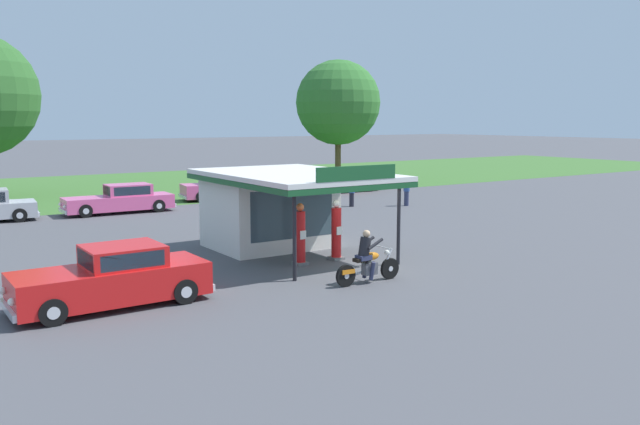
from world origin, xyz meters
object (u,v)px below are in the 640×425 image
parked_car_back_row_far_right (342,181)px  bystander_admiring_sedan (352,192)px  featured_classic_sedan (113,279)px  bystander_leaning_by_kiosk (407,191)px  gas_pump_offside (336,232)px  gas_pump_nearside (300,237)px  parked_car_back_row_centre (121,200)px  motorcycle_with_rider (367,261)px  parked_car_back_row_right (225,188)px

parked_car_back_row_far_right → bystander_admiring_sedan: 7.36m
featured_classic_sedan → bystander_admiring_sedan: 20.75m
bystander_leaning_by_kiosk → parked_car_back_row_far_right: bearing=82.0°
gas_pump_offside → featured_classic_sedan: size_ratio=0.41×
featured_classic_sedan → bystander_admiring_sedan: (16.69, 12.32, 0.07)m
parked_car_back_row_far_right → bystander_leaning_by_kiosk: bearing=-98.0°
gas_pump_nearside → parked_car_back_row_centre: 15.57m
gas_pump_offside → motorcycle_with_rider: gas_pump_offside is taller
featured_classic_sedan → parked_car_back_row_right: 22.78m
featured_classic_sedan → parked_car_back_row_far_right: featured_classic_sedan is taller
parked_car_back_row_far_right → bystander_admiring_sedan: parked_car_back_row_far_right is taller
bystander_admiring_sedan → parked_car_back_row_centre: bearing=157.9°
parked_car_back_row_right → bystander_leaning_by_kiosk: bearing=-49.3°
parked_car_back_row_far_right → featured_classic_sedan: bearing=-137.8°
parked_car_back_row_right → parked_car_back_row_centre: bearing=-162.3°
motorcycle_with_rider → parked_car_back_row_right: bearing=75.4°
gas_pump_nearside → parked_car_back_row_right: bearing=72.0°
parked_car_back_row_centre → bystander_admiring_sedan: 12.28m
gas_pump_nearside → bystander_admiring_sedan: (10.16, 10.91, -0.16)m
gas_pump_nearside → gas_pump_offside: 1.45m
gas_pump_offside → parked_car_back_row_right: 18.27m
gas_pump_offside → bystander_admiring_sedan: gas_pump_offside is taller
bystander_leaning_by_kiosk → parked_car_back_row_right: bearing=130.7°
parked_car_back_row_far_right → parked_car_back_row_centre: bearing=-173.7°
gas_pump_offside → bystander_leaning_by_kiosk: (11.45, 9.47, -0.10)m
featured_classic_sedan → parked_car_back_row_far_right: size_ratio=0.90×
parked_car_back_row_centre → bystander_leaning_by_kiosk: (14.11, -6.05, 0.18)m
motorcycle_with_rider → gas_pump_offside: bearing=70.7°
parked_car_back_row_centre → gas_pump_nearside: bearing=-85.5°
parked_car_back_row_right → gas_pump_nearside: bearing=-108.0°
gas_pump_nearside → parked_car_back_row_far_right: (13.98, 17.20, -0.23)m
parked_car_back_row_centre → motorcycle_with_rider: bearing=-85.2°
gas_pump_nearside → motorcycle_with_rider: size_ratio=0.90×
gas_pump_nearside → parked_car_back_row_right: (5.78, 17.75, -0.23)m
motorcycle_with_rider → parked_car_back_row_right: size_ratio=0.40×
featured_classic_sedan → bystander_leaning_by_kiosk: size_ratio=3.13×
motorcycle_with_rider → gas_pump_nearside: bearing=96.4°
parked_car_back_row_right → bystander_admiring_sedan: bearing=-57.4°
gas_pump_nearside → parked_car_back_row_centre: gas_pump_nearside is taller
gas_pump_nearside → parked_car_back_row_centre: bearing=94.5°
gas_pump_nearside → parked_car_back_row_far_right: gas_pump_nearside is taller
gas_pump_nearside → bystander_admiring_sedan: size_ratio=1.37×
bystander_leaning_by_kiosk → motorcycle_with_rider: bearing=-134.9°
parked_car_back_row_right → bystander_admiring_sedan: 8.13m
featured_classic_sedan → bystander_leaning_by_kiosk: (19.43, 10.88, 0.14)m
parked_car_back_row_far_right → gas_pump_nearside: bearing=-129.1°
featured_classic_sedan → bystander_leaning_by_kiosk: bystander_leaning_by_kiosk is taller
motorcycle_with_rider → parked_car_back_row_right: (5.43, 20.89, 0.06)m
gas_pump_nearside → featured_classic_sedan: bearing=-167.8°
gas_pump_nearside → parked_car_back_row_right: 18.67m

